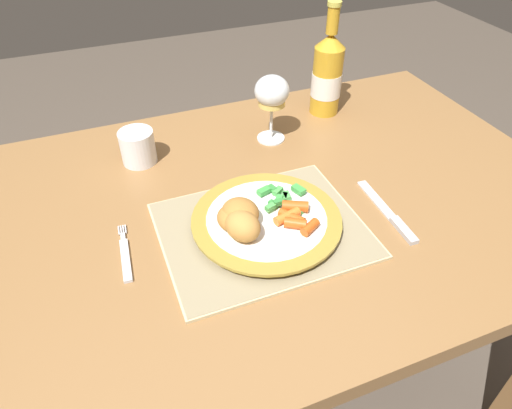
{
  "coord_description": "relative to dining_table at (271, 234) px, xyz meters",
  "views": [
    {
      "loc": [
        -0.29,
        -0.64,
        1.31
      ],
      "look_at": [
        -0.06,
        -0.05,
        0.78
      ],
      "focal_mm": 32.0,
      "sensor_mm": 36.0,
      "label": 1
    }
  ],
  "objects": [
    {
      "name": "placemat",
      "position": [
        -0.06,
        -0.08,
        0.1
      ],
      "size": [
        0.36,
        0.29,
        0.01
      ],
      "color": "#CCB789",
      "rests_on": "dining_table"
    },
    {
      "name": "dining_table",
      "position": [
        0.0,
        0.0,
        0.0
      ],
      "size": [
        1.22,
        0.81,
        0.74
      ],
      "color": "olive",
      "rests_on": "ground"
    },
    {
      "name": "drinking_cup",
      "position": [
        -0.22,
        0.22,
        0.14
      ],
      "size": [
        0.07,
        0.07,
        0.07
      ],
      "color": "white",
      "rests_on": "dining_table"
    },
    {
      "name": "fork",
      "position": [
        -0.3,
        -0.06,
        0.1
      ],
      "size": [
        0.02,
        0.14,
        0.01
      ],
      "color": "silver",
      "rests_on": "dining_table"
    },
    {
      "name": "glazed_carrots",
      "position": [
        -0.0,
        -0.1,
        0.14
      ],
      "size": [
        0.08,
        0.09,
        0.02
      ],
      "color": "orange",
      "rests_on": "dinner_plate"
    },
    {
      "name": "green_beans_pile",
      "position": [
        0.0,
        -0.05,
        0.13
      ],
      "size": [
        0.09,
        0.09,
        0.02
      ],
      "color": "#4CA84C",
      "rests_on": "dinner_plate"
    },
    {
      "name": "dinner_plate",
      "position": [
        -0.05,
        -0.08,
        0.12
      ],
      "size": [
        0.27,
        0.27,
        0.02
      ],
      "color": "white",
      "rests_on": "placemat"
    },
    {
      "name": "breaded_croquettes",
      "position": [
        -0.1,
        -0.09,
        0.15
      ],
      "size": [
        0.09,
        0.12,
        0.05
      ],
      "color": "#A87033",
      "rests_on": "dinner_plate"
    },
    {
      "name": "table_knife",
      "position": [
        0.18,
        -0.14,
        0.1
      ],
      "size": [
        0.03,
        0.19,
        0.01
      ],
      "color": "silver",
      "rests_on": "dining_table"
    },
    {
      "name": "bottle",
      "position": [
        0.26,
        0.27,
        0.2
      ],
      "size": [
        0.07,
        0.07,
        0.27
      ],
      "color": "gold",
      "rests_on": "dining_table"
    },
    {
      "name": "ground_plane",
      "position": [
        0.0,
        0.0,
        -0.64
      ],
      "size": [
        6.0,
        6.0,
        0.0
      ],
      "primitive_type": "plane",
      "color": "#4C4238"
    },
    {
      "name": "wine_glass",
      "position": [
        0.08,
        0.2,
        0.21
      ],
      "size": [
        0.08,
        0.08,
        0.16
      ],
      "color": "silver",
      "rests_on": "dining_table"
    }
  ]
}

